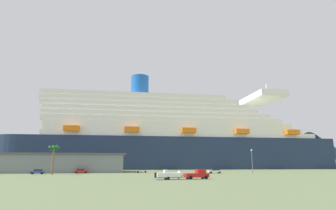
% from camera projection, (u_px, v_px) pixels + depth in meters
% --- Properties ---
extents(ground_plane, '(600.00, 600.00, 0.00)m').
position_uv_depth(ground_plane, '(151.00, 172.00, 113.52)').
color(ground_plane, '#66754C').
extents(cruise_ship, '(218.20, 43.76, 60.83)m').
position_uv_depth(cruise_ship, '(178.00, 139.00, 168.49)').
color(cruise_ship, '#1E2D4C').
rests_on(cruise_ship, ground_plane).
extents(terminal_building, '(59.96, 30.84, 7.23)m').
position_uv_depth(terminal_building, '(52.00, 163.00, 110.50)').
color(terminal_building, slate).
rests_on(terminal_building, ground_plane).
extents(pickup_truck, '(5.74, 2.64, 2.20)m').
position_uv_depth(pickup_truck, '(197.00, 174.00, 62.66)').
color(pickup_truck, red).
rests_on(pickup_truck, ground_plane).
extents(small_boat_on_trailer, '(7.55, 2.47, 2.15)m').
position_uv_depth(small_boat_on_trailer, '(171.00, 175.00, 60.84)').
color(small_boat_on_trailer, '#595960').
rests_on(small_boat_on_trailer, ground_plane).
extents(palm_tree, '(3.59, 3.56, 9.31)m').
position_uv_depth(palm_tree, '(54.00, 151.00, 87.89)').
color(palm_tree, brown).
rests_on(palm_tree, ground_plane).
extents(street_lamp, '(0.56, 0.56, 8.15)m').
position_uv_depth(street_lamp, '(252.00, 158.00, 92.81)').
color(street_lamp, slate).
rests_on(street_lamp, ground_plane).
extents(parked_car_silver_sedan, '(4.42, 2.46, 1.58)m').
position_uv_depth(parked_car_silver_sedan, '(142.00, 170.00, 103.22)').
color(parked_car_silver_sedan, silver).
rests_on(parked_car_silver_sedan, ground_plane).
extents(parked_car_white_van, '(4.81, 2.39, 1.58)m').
position_uv_depth(parked_car_white_van, '(215.00, 171.00, 96.93)').
color(parked_car_white_van, white).
rests_on(parked_car_white_van, ground_plane).
extents(parked_car_red_hatchback, '(4.72, 2.31, 1.58)m').
position_uv_depth(parked_car_red_hatchback, '(81.00, 171.00, 97.25)').
color(parked_car_red_hatchback, red).
rests_on(parked_car_red_hatchback, ground_plane).
extents(parked_car_blue_suv, '(4.49, 2.18, 1.58)m').
position_uv_depth(parked_car_blue_suv, '(38.00, 172.00, 90.18)').
color(parked_car_blue_suv, '#264C99').
rests_on(parked_car_blue_suv, ground_plane).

